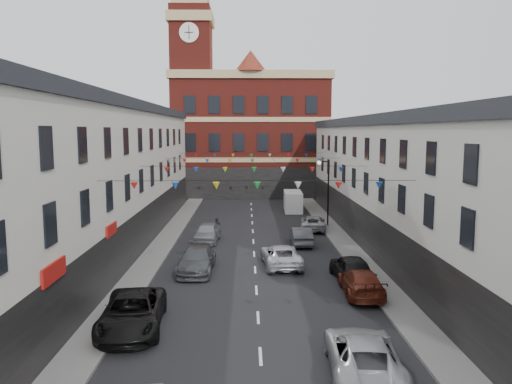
{
  "coord_description": "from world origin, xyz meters",
  "views": [
    {
      "loc": [
        -0.51,
        -30.23,
        8.63
      ],
      "look_at": [
        0.21,
        8.12,
        3.9
      ],
      "focal_mm": 35.0,
      "sensor_mm": 36.0,
      "label": 1
    }
  ],
  "objects": [
    {
      "name": "car_left_d",
      "position": [
        -3.6,
        -0.32,
        0.75
      ],
      "size": [
        2.21,
        5.19,
        1.49
      ],
      "primitive_type": "imported",
      "rotation": [
        0.0,
        0.0,
        -0.02
      ],
      "color": "#454A4E",
      "rests_on": "ground"
    },
    {
      "name": "civic_building",
      "position": [
        0.0,
        37.95,
        8.14
      ],
      "size": [
        20.6,
        13.3,
        18.5
      ],
      "color": "maroon",
      "rests_on": "ground"
    },
    {
      "name": "car_right_f",
      "position": [
        5.25,
        12.42,
        0.64
      ],
      "size": [
        2.62,
        4.81,
        1.28
      ],
      "primitive_type": "imported",
      "rotation": [
        0.0,
        0.0,
        3.03
      ],
      "color": "#9D9EA2",
      "rests_on": "ground"
    },
    {
      "name": "car_left_e",
      "position": [
        -3.6,
        7.9,
        0.75
      ],
      "size": [
        2.11,
        4.53,
        1.5
      ],
      "primitive_type": "imported",
      "rotation": [
        0.0,
        0.0,
        -0.08
      ],
      "color": "gray",
      "rests_on": "ground"
    },
    {
      "name": "pavement_left",
      "position": [
        -6.9,
        2.0,
        0.07
      ],
      "size": [
        1.8,
        64.0,
        0.15
      ],
      "primitive_type": "cube",
      "color": "#605E5B",
      "rests_on": "ground"
    },
    {
      "name": "distant_hill",
      "position": [
        -4.0,
        62.0,
        5.0
      ],
      "size": [
        40.0,
        14.0,
        10.0
      ],
      "primitive_type": "cube",
      "color": "#304E24",
      "rests_on": "ground"
    },
    {
      "name": "moving_car",
      "position": [
        1.68,
        0.88,
        0.69
      ],
      "size": [
        2.64,
        5.13,
        1.38
      ],
      "primitive_type": "imported",
      "rotation": [
        0.0,
        0.0,
        3.21
      ],
      "color": "silver",
      "rests_on": "ground"
    },
    {
      "name": "terrace_right",
      "position": [
        11.78,
        1.0,
        4.85
      ],
      "size": [
        8.4,
        56.0,
        9.7
      ],
      "color": "beige",
      "rests_on": "ground"
    },
    {
      "name": "terrace_left",
      "position": [
        -11.78,
        1.0,
        5.35
      ],
      "size": [
        8.4,
        56.0,
        10.7
      ],
      "color": "beige",
      "rests_on": "ground"
    },
    {
      "name": "car_right_e",
      "position": [
        3.6,
        6.89,
        0.69
      ],
      "size": [
        1.47,
        4.2,
        1.38
      ],
      "primitive_type": "imported",
      "rotation": [
        0.0,
        0.0,
        3.14
      ],
      "color": "#47494E",
      "rests_on": "ground"
    },
    {
      "name": "clock_tower",
      "position": [
        -7.5,
        35.0,
        14.93
      ],
      "size": [
        5.6,
        5.6,
        30.0
      ],
      "color": "maroon",
      "rests_on": "ground"
    },
    {
      "name": "car_left_c",
      "position": [
        -5.5,
        -9.31,
        0.78
      ],
      "size": [
        3.01,
        5.78,
        1.56
      ],
      "primitive_type": "imported",
      "rotation": [
        0.0,
        0.0,
        0.08
      ],
      "color": "black",
      "rests_on": "ground"
    },
    {
      "name": "white_van",
      "position": [
        4.47,
        22.87,
        1.05
      ],
      "size": [
        2.01,
        4.83,
        2.11
      ],
      "primitive_type": "cube",
      "rotation": [
        0.0,
        0.0,
        -0.04
      ],
      "color": "white",
      "rests_on": "ground"
    },
    {
      "name": "street_lamp",
      "position": [
        6.55,
        14.0,
        3.9
      ],
      "size": [
        1.1,
        0.36,
        6.0
      ],
      "color": "black",
      "rests_on": "ground"
    },
    {
      "name": "car_right_d",
      "position": [
        5.5,
        -2.42,
        0.78
      ],
      "size": [
        2.06,
        4.66,
        1.56
      ],
      "primitive_type": "imported",
      "rotation": [
        0.0,
        0.0,
        3.19
      ],
      "color": "black",
      "rests_on": "ground"
    },
    {
      "name": "pedestrian",
      "position": [
        -2.94,
        9.94,
        0.76
      ],
      "size": [
        0.65,
        0.55,
        1.53
      ],
      "primitive_type": "imported",
      "rotation": [
        0.0,
        0.0,
        0.38
      ],
      "color": "black",
      "rests_on": "ground"
    },
    {
      "name": "ground",
      "position": [
        0.0,
        0.0,
        0.0
      ],
      "size": [
        160.0,
        160.0,
        0.0
      ],
      "primitive_type": "plane",
      "color": "black",
      "rests_on": "ground"
    },
    {
      "name": "car_right_b",
      "position": [
        3.6,
        -13.49,
        0.74
      ],
      "size": [
        2.88,
        5.53,
        1.49
      ],
      "primitive_type": "imported",
      "rotation": [
        0.0,
        0.0,
        3.06
      ],
      "color": "#979A9F",
      "rests_on": "ground"
    },
    {
      "name": "car_right_c",
      "position": [
        5.5,
        -4.86,
        0.69
      ],
      "size": [
        2.04,
        4.78,
        1.37
      ],
      "primitive_type": "imported",
      "rotation": [
        0.0,
        0.0,
        3.12
      ],
      "color": "maroon",
      "rests_on": "ground"
    },
    {
      "name": "pavement_right",
      "position": [
        6.9,
        2.0,
        0.07
      ],
      "size": [
        1.8,
        64.0,
        0.15
      ],
      "primitive_type": "cube",
      "color": "#605E5B",
      "rests_on": "ground"
    }
  ]
}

